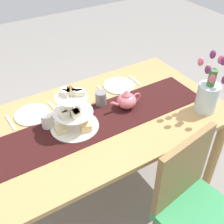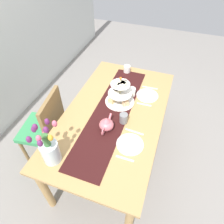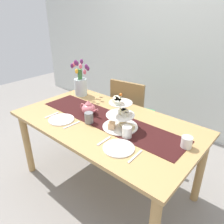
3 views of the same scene
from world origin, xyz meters
name	(u,v)px [view 3 (image 3 of 3)]	position (x,y,z in m)	size (l,w,h in m)	color
ground_plane	(106,183)	(0.00, 0.00, 0.00)	(8.00, 8.00, 0.00)	gray
room_wall_rear	(188,38)	(0.00, 1.57, 1.30)	(6.00, 0.08, 2.60)	silver
dining_table	(106,130)	(0.00, 0.00, 0.63)	(1.68, 0.93, 0.73)	tan
chair_left	(131,112)	(-0.22, 0.69, 0.50)	(0.48, 0.48, 0.91)	olive
table_runner	(108,120)	(0.00, 0.03, 0.73)	(1.47, 0.34, 0.00)	black
tiered_cake_stand	(121,116)	(0.17, 0.00, 0.84)	(0.30, 0.30, 0.30)	beige
teapot	(88,108)	(-0.22, 0.00, 0.79)	(0.24, 0.13, 0.14)	#D66B75
tulip_vase	(81,83)	(-0.65, 0.29, 0.87)	(0.21, 0.19, 0.41)	silver
cream_jug	(187,142)	(0.71, 0.09, 0.78)	(0.08, 0.08, 0.09)	white
dinner_plate_left	(61,120)	(-0.31, -0.25, 0.74)	(0.23, 0.23, 0.01)	white
fork_left	(52,115)	(-0.46, -0.25, 0.74)	(0.02, 0.15, 0.01)	silver
knife_left	(72,125)	(-0.17, -0.25, 0.74)	(0.01, 0.17, 0.01)	silver
dinner_plate_right	(119,148)	(0.36, -0.25, 0.74)	(0.23, 0.23, 0.01)	white
fork_right	(104,141)	(0.21, -0.25, 0.74)	(0.02, 0.15, 0.01)	silver
knife_right	(135,156)	(0.50, -0.25, 0.74)	(0.01, 0.17, 0.01)	silver
mug_grey	(89,118)	(-0.09, -0.12, 0.78)	(0.08, 0.08, 0.10)	slate
mug_white_text	(127,132)	(0.31, -0.09, 0.78)	(0.08, 0.08, 0.10)	white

